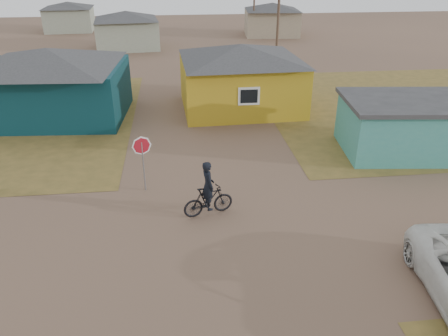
{
  "coord_description": "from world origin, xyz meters",
  "views": [
    {
      "loc": [
        -1.47,
        -11.86,
        8.69
      ],
      "look_at": [
        0.22,
        3.0,
        1.3
      ],
      "focal_mm": 35.0,
      "sensor_mm": 36.0,
      "label": 1
    }
  ],
  "objects": [
    {
      "name": "ground",
      "position": [
        0.0,
        0.0,
        0.0
      ],
      "size": [
        120.0,
        120.0,
        0.0
      ],
      "primitive_type": "plane",
      "color": "brown"
    },
    {
      "name": "grass_ne",
      "position": [
        14.0,
        13.0,
        0.01
      ],
      "size": [
        20.0,
        18.0,
        0.0
      ],
      "primitive_type": "cube",
      "color": "olive",
      "rests_on": "ground"
    },
    {
      "name": "house_teal",
      "position": [
        -8.5,
        13.5,
        2.05
      ],
      "size": [
        8.93,
        7.08,
        4.0
      ],
      "color": "#092B32",
      "rests_on": "ground"
    },
    {
      "name": "house_yellow",
      "position": [
        2.5,
        14.0,
        2.0
      ],
      "size": [
        7.72,
        6.76,
        3.9
      ],
      "color": "gold",
      "rests_on": "ground"
    },
    {
      "name": "shed_turquoise",
      "position": [
        9.5,
        6.5,
        1.31
      ],
      "size": [
        6.71,
        4.93,
        2.6
      ],
      "color": "teal",
      "rests_on": "ground"
    },
    {
      "name": "house_pale_west",
      "position": [
        -6.0,
        34.0,
        1.86
      ],
      "size": [
        7.04,
        6.15,
        3.6
      ],
      "color": "gray",
      "rests_on": "ground"
    },
    {
      "name": "house_beige_east",
      "position": [
        10.0,
        40.0,
        1.86
      ],
      "size": [
        6.95,
        6.05,
        3.6
      ],
      "color": "gray",
      "rests_on": "ground"
    },
    {
      "name": "house_pale_north",
      "position": [
        -14.0,
        46.0,
        1.75
      ],
      "size": [
        6.28,
        5.81,
        3.4
      ],
      "color": "gray",
      "rests_on": "ground"
    },
    {
      "name": "utility_pole_near",
      "position": [
        6.5,
        22.0,
        4.14
      ],
      "size": [
        1.4,
        0.2,
        8.0
      ],
      "color": "brown",
      "rests_on": "ground"
    },
    {
      "name": "stop_sign",
      "position": [
        -2.89,
        3.97,
        1.74
      ],
      "size": [
        0.77,
        0.11,
        2.35
      ],
      "color": "gray",
      "rests_on": "ground"
    },
    {
      "name": "cyclist",
      "position": [
        -0.49,
        1.85,
        0.78
      ],
      "size": [
        1.96,
        1.01,
        2.14
      ],
      "color": "black",
      "rests_on": "ground"
    }
  ]
}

